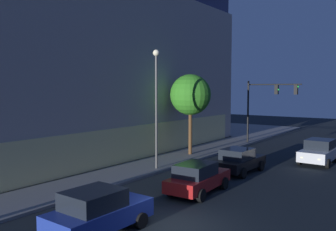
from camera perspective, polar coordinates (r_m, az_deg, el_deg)
name	(u,v)px	position (r m, az deg, el deg)	size (l,w,h in m)	color
ground_plane	(173,227)	(15.12, 0.82, -17.30)	(120.00, 120.00, 0.00)	black
modern_building	(31,64)	(38.91, -20.89, 7.61)	(31.39, 29.61, 16.13)	#4C4C51
traffic_light_far_corner	(267,98)	(36.26, 15.54, 2.62)	(0.33, 5.30, 6.18)	black
street_lamp_sidewalk	(156,94)	(24.10, -1.88, 3.37)	(0.44, 0.44, 8.01)	#454545
sidewalk_tree	(190,95)	(29.46, 3.59, 3.28)	(3.35, 3.35, 6.60)	#52361E
car_blue	(98,211)	(14.47, -11.08, -14.72)	(4.26, 2.26, 1.74)	navy
car_red	(198,178)	(19.43, 4.73, -9.80)	(4.46, 2.15, 1.64)	maroon
car_black	(239,160)	(24.37, 11.20, -7.01)	(4.45, 2.25, 1.63)	black
car_silver	(319,151)	(29.03, 22.89, -5.28)	(4.29, 2.30, 1.78)	#B7BABF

